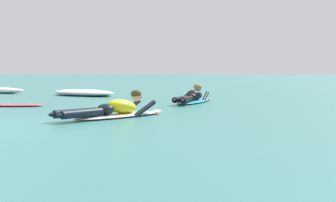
{
  "coord_description": "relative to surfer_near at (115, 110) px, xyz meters",
  "views": [
    {
      "loc": [
        4.59,
        -6.1,
        0.89
      ],
      "look_at": [
        2.79,
        4.32,
        0.17
      ],
      "focal_mm": 50.1,
      "sensor_mm": 36.0,
      "label": 1
    }
  ],
  "objects": [
    {
      "name": "whitewater_mid_left",
      "position": [
        -2.99,
        6.56,
        -0.04
      ],
      "size": [
        2.66,
        1.88,
        0.22
      ],
      "color": "white",
      "rests_on": "ground"
    },
    {
      "name": "drifting_surfboard",
      "position": [
        -3.42,
        2.07,
        -0.11
      ],
      "size": [
        2.04,
        0.7,
        0.16
      ],
      "color": "#E54C66",
      "rests_on": "ground"
    },
    {
      "name": "surfer_far",
      "position": [
        0.95,
        4.02,
        -0.01
      ],
      "size": [
        0.95,
        2.62,
        0.53
      ],
      "color": "#2DB2D1",
      "rests_on": "ground"
    },
    {
      "name": "ground_plane",
      "position": [
        -2.18,
        7.83,
        -0.14
      ],
      "size": [
        120.0,
        120.0,
        0.0
      ],
      "primitive_type": "plane",
      "color": "#387A75"
    },
    {
      "name": "surfer_near",
      "position": [
        0.0,
        0.0,
        0.0
      ],
      "size": [
        1.7,
        2.34,
        0.55
      ],
      "color": "white",
      "rests_on": "ground"
    }
  ]
}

